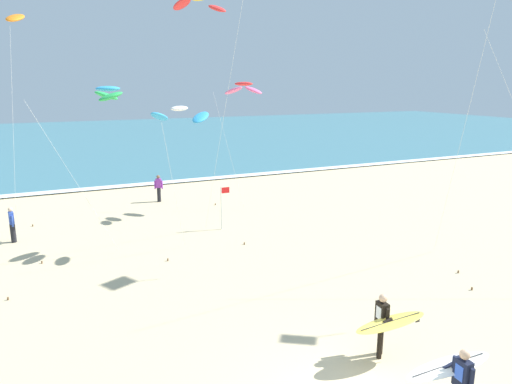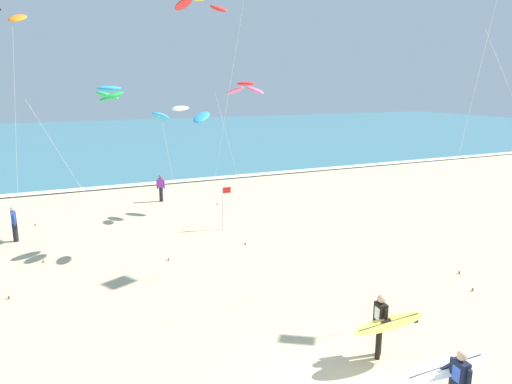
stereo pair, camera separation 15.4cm
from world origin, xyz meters
name	(u,v)px [view 2 (the right image)]	position (x,y,z in m)	size (l,w,h in m)	color
ocean_water	(98,139)	(0.00, 54.29, 0.04)	(160.00, 60.00, 0.08)	teal
shoreline_foam	(142,184)	(0.00, 24.59, 0.09)	(160.00, 0.99, 0.01)	white
surfer_lead	(384,322)	(1.62, 1.26, 1.04)	(1.96, 0.99, 1.71)	black
surfer_trailing	(453,376)	(1.49, -1.04, 1.05)	(2.15, 0.96, 1.71)	black
kite_arc_ivory_near	(181,114)	(-0.63, 11.40, 5.60)	(2.52, 2.48, 5.93)	#2D99DB
kite_arc_cobalt_mid	(109,94)	(-3.28, 11.83, 6.42)	(3.43, 2.13, 6.71)	green
kite_arc_golden_close	(201,4)	(0.99, 13.41, 10.13)	(2.60, 3.71, 10.48)	red
kite_arc_scarlet_outer	(245,88)	(4.00, 15.73, 6.55)	(2.53, 2.86, 6.89)	pink
bystander_blue_top	(14,224)	(-7.28, 15.13, 0.81)	(0.24, 0.49, 1.59)	black
bystander_purple_top	(161,188)	(0.20, 19.64, 0.81)	(0.46, 0.29, 1.59)	black
lifeguard_flag	(224,203)	(1.73, 13.07, 1.27)	(0.44, 0.05, 2.10)	silver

